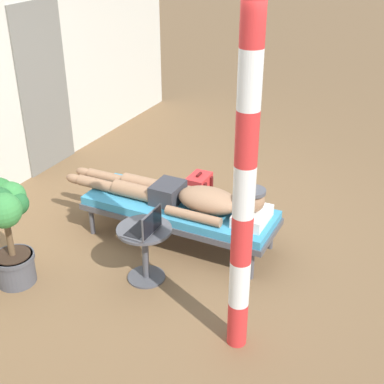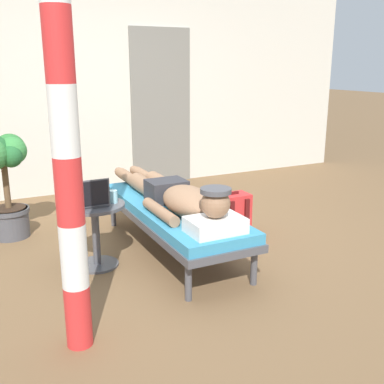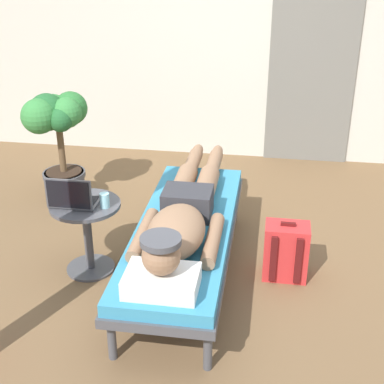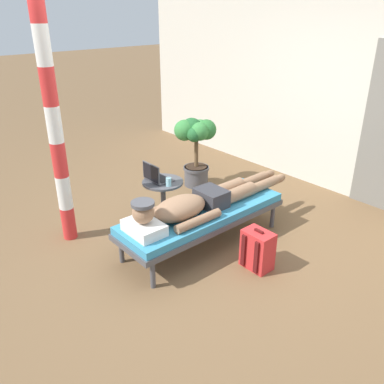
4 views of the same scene
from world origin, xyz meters
The scene contains 10 objects.
ground_plane centered at (0.00, 0.00, 0.00)m, with size 40.00×40.00×0.00m, color brown.
house_door_panel centered at (0.80, 2.29, 1.02)m, with size 0.84×0.03×2.04m, color slate.
lounge_chair centered at (-0.07, -0.01, 0.35)m, with size 0.64×1.92×0.42m.
person_reclining centered at (-0.07, -0.09, 0.52)m, with size 0.53×2.17×0.33m.
side_table centered at (-0.75, -0.03, 0.36)m, with size 0.48×0.48×0.52m.
laptop centered at (-0.81, -0.08, 0.58)m, with size 0.31×0.24×0.23m.
drink_glass centered at (-0.60, -0.05, 0.57)m, with size 0.06×0.06×0.10m, color #99D8E5.
backpack centered at (0.61, 0.10, 0.20)m, with size 0.30×0.26×0.42m.
potted_plant centered at (-1.33, 0.99, 0.65)m, with size 0.47×0.55×0.98m.
porch_post centered at (-1.14, -1.05, 1.30)m, with size 0.15×0.15×2.61m.
Camera 1 is at (-4.05, -2.10, 2.93)m, focal length 49.76 mm.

